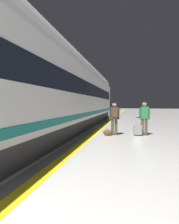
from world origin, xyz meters
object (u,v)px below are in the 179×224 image
at_px(high_speed_train, 30,82).
at_px(suitcase_mid, 138,130).
at_px(passenger_mid, 144,116).
at_px(duffel_bag_near, 107,133).
at_px(passenger_near, 114,116).

height_order(high_speed_train, suitcase_mid, high_speed_train).
distance_m(high_speed_train, passenger_mid, 5.63).
relative_size(duffel_bag_near, suitcase_mid, 0.47).
relative_size(high_speed_train, passenger_mid, 17.23).
bearing_deg(high_speed_train, suitcase_mid, 32.89).
xyz_separation_m(high_speed_train, passenger_near, (3.11, 2.59, -1.49)).
distance_m(duffel_bag_near, suitcase_mid, 1.54).
relative_size(high_speed_train, passenger_near, 17.61).
bearing_deg(passenger_near, high_speed_train, -140.25).
bearing_deg(passenger_mid, suitcase_mid, -157.41).
xyz_separation_m(duffel_bag_near, passenger_mid, (1.81, 0.50, 0.86)).
bearing_deg(suitcase_mid, passenger_near, -171.34).
bearing_deg(suitcase_mid, duffel_bag_near, -166.24).
bearing_deg(passenger_mid, passenger_near, -168.18).
distance_m(passenger_mid, suitcase_mid, 0.79).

